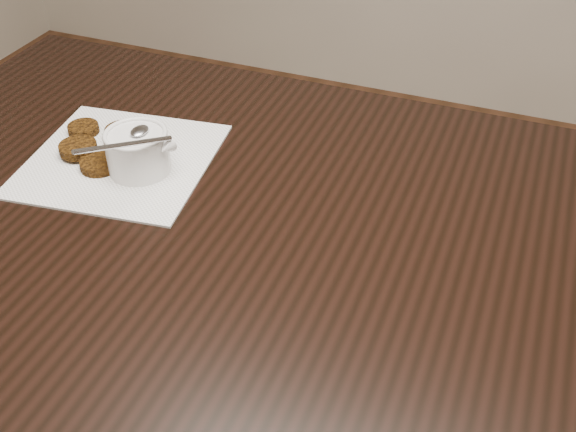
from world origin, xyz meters
name	(u,v)px	position (x,y,z in m)	size (l,w,h in m)	color
table	(276,407)	(-0.04, 0.12, 0.38)	(1.42, 0.91, 0.75)	black
napkin	(120,160)	(-0.34, 0.21, 0.75)	(0.28, 0.28, 0.00)	white
sauce_ramekin	(135,133)	(-0.29, 0.20, 0.82)	(0.13, 0.13, 0.13)	white
patty_cluster	(105,143)	(-0.38, 0.23, 0.76)	(0.20, 0.20, 0.02)	#60360C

